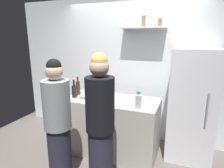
{
  "coord_description": "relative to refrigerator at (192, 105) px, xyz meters",
  "views": [
    {
      "loc": [
        0.97,
        -2.21,
        1.89
      ],
      "look_at": [
        -0.11,
        0.5,
        1.18
      ],
      "focal_mm": 30.94,
      "sensor_mm": 36.0,
      "label": 1
    }
  ],
  "objects": [
    {
      "name": "refrigerator",
      "position": [
        0.0,
        0.0,
        0.0
      ],
      "size": [
        0.67,
        0.66,
        1.73
      ],
      "color": "white",
      "rests_on": "ground"
    },
    {
      "name": "person_blonde",
      "position": [
        -1.01,
        -1.16,
        -0.01
      ],
      "size": [
        0.34,
        0.34,
        1.73
      ],
      "rotation": [
        0.0,
        0.0,
        5.22
      ],
      "color": "#262633",
      "rests_on": "ground"
    },
    {
      "name": "wine_bottle_dark_glass",
      "position": [
        -1.79,
        -0.49,
        0.18
      ],
      "size": [
        0.08,
        0.08,
        0.32
      ],
      "color": "black",
      "rests_on": "counter"
    },
    {
      "name": "baking_pan",
      "position": [
        -1.48,
        -0.43,
        0.09
      ],
      "size": [
        0.34,
        0.24,
        0.05
      ],
      "primitive_type": "cube",
      "color": "gray",
      "rests_on": "counter"
    },
    {
      "name": "water_bottle_plastic",
      "position": [
        -0.7,
        -0.6,
        0.17
      ],
      "size": [
        0.09,
        0.09,
        0.24
      ],
      "color": "silver",
      "rests_on": "counter"
    },
    {
      "name": "person_grey_hoodie",
      "position": [
        -1.57,
        -1.23,
        -0.05
      ],
      "size": [
        0.34,
        0.34,
        1.65
      ],
      "rotation": [
        0.0,
        0.0,
        5.81
      ],
      "color": "#262633",
      "rests_on": "ground"
    },
    {
      "name": "utensil_holder",
      "position": [
        -1.21,
        -0.57,
        0.12
      ],
      "size": [
        0.1,
        0.1,
        0.21
      ],
      "color": "#B2B2B7",
      "rests_on": "counter"
    },
    {
      "name": "wine_bottle_amber_glass",
      "position": [
        -1.82,
        -0.31,
        0.18
      ],
      "size": [
        0.07,
        0.07,
        0.31
      ],
      "color": "#472814",
      "rests_on": "counter"
    },
    {
      "name": "back_wall_assembly",
      "position": [
        -1.07,
        0.4,
        0.44
      ],
      "size": [
        4.8,
        0.32,
        2.6
      ],
      "color": "white",
      "rests_on": "ground"
    },
    {
      "name": "counter",
      "position": [
        -1.18,
        -0.35,
        -0.4
      ],
      "size": [
        1.47,
        0.71,
        0.93
      ],
      "primitive_type": "cube",
      "color": "#B7B2A8",
      "rests_on": "ground"
    }
  ]
}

